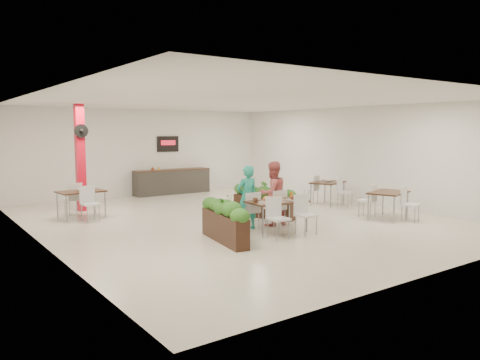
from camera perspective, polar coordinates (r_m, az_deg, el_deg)
name	(u,v)px	position (r m, az deg, el deg)	size (l,w,h in m)	color
ground	(235,219)	(12.85, -0.60, -4.77)	(12.00, 12.00, 0.00)	beige
room_shell	(235,146)	(12.63, -0.61, 4.21)	(10.10, 12.10, 3.22)	white
red_column	(80,156)	(14.78, -18.88, 2.74)	(0.40, 0.41, 3.20)	red
service_counter	(172,181)	(18.09, -8.28, -0.12)	(3.00, 0.64, 2.20)	#2D2A28
main_table	(277,206)	(11.15, 4.50, -3.13)	(1.45, 1.69, 0.92)	black
diner_man	(247,198)	(11.39, 0.88, -2.15)	(0.57, 0.38, 1.57)	teal
diner_woman	(273,194)	(11.88, 3.99, -1.67)	(0.80, 0.62, 1.64)	#D7605F
planter_left	(224,218)	(10.15, -1.92, -4.70)	(0.69, 1.97, 1.04)	black
planter_right	(264,200)	(12.98, 2.92, -2.44)	(0.94, 1.83, 1.01)	black
side_table_a	(81,195)	(13.69, -18.81, -1.75)	(1.28, 1.65, 0.92)	black
side_table_b	(328,185)	(15.53, 10.65, -0.65)	(1.41, 1.67, 0.92)	black
side_table_c	(388,196)	(13.39, 17.65, -1.89)	(1.41, 1.67, 0.92)	black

